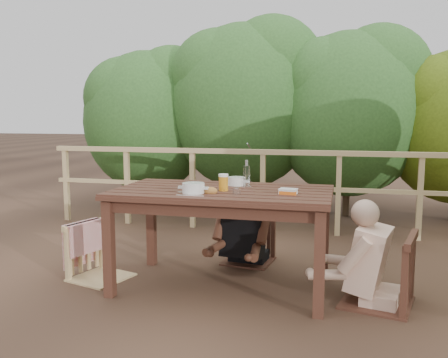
% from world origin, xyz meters
% --- Properties ---
extents(ground, '(60.00, 60.00, 0.00)m').
position_xyz_m(ground, '(0.00, 0.00, 0.00)').
color(ground, '#4F3525').
rests_on(ground, ground).
extents(table, '(1.74, 0.98, 0.81)m').
position_xyz_m(table, '(0.00, 0.00, 0.40)').
color(table, '#3D2117').
rests_on(table, ground).
extents(chair_left, '(0.56, 0.56, 0.91)m').
position_xyz_m(chair_left, '(-1.08, -0.06, 0.46)').
color(chair_left, tan).
rests_on(chair_left, ground).
extents(chair_far, '(0.50, 0.50, 0.91)m').
position_xyz_m(chair_far, '(0.08, 0.73, 0.45)').
color(chair_far, '#3D2117').
rests_on(chair_far, ground).
extents(chair_right, '(0.62, 0.62, 1.04)m').
position_xyz_m(chair_right, '(1.22, -0.06, 0.52)').
color(chair_right, '#3D2117').
rests_on(chair_right, ground).
extents(woman, '(0.57, 0.68, 1.25)m').
position_xyz_m(woman, '(0.08, 0.75, 0.63)').
color(woman, black).
rests_on(woman, ground).
extents(diner_right, '(0.75, 0.66, 1.30)m').
position_xyz_m(diner_right, '(1.25, -0.06, 0.65)').
color(diner_right, '#D7AC93').
rests_on(diner_right, ground).
extents(railing, '(5.60, 0.10, 1.01)m').
position_xyz_m(railing, '(0.00, 2.00, 0.51)').
color(railing, tan).
rests_on(railing, ground).
extents(hedge_row, '(6.60, 1.60, 3.80)m').
position_xyz_m(hedge_row, '(0.40, 3.20, 1.90)').
color(hedge_row, '#294F20').
rests_on(hedge_row, ground).
extents(soup_near, '(0.29, 0.29, 0.10)m').
position_xyz_m(soup_near, '(-0.17, -0.24, 0.85)').
color(soup_near, white).
rests_on(soup_near, table).
extents(soup_far, '(0.26, 0.26, 0.09)m').
position_xyz_m(soup_far, '(0.06, 0.25, 0.85)').
color(soup_far, white).
rests_on(soup_far, table).
extents(bread_roll, '(0.11, 0.08, 0.07)m').
position_xyz_m(bread_roll, '(-0.04, -0.22, 0.84)').
color(bread_roll, '#A96738').
rests_on(bread_roll, table).
extents(beer_glass, '(0.08, 0.08, 0.15)m').
position_xyz_m(beer_glass, '(0.03, -0.07, 0.88)').
color(beer_glass, gold).
rests_on(beer_glass, table).
extents(bottle, '(0.06, 0.06, 0.24)m').
position_xyz_m(bottle, '(0.16, 0.19, 0.93)').
color(bottle, silver).
rests_on(bottle, table).
extents(tumbler, '(0.06, 0.06, 0.07)m').
position_xyz_m(tumbler, '(0.16, -0.21, 0.84)').
color(tumbler, silver).
rests_on(tumbler, table).
extents(butter_tub, '(0.15, 0.11, 0.06)m').
position_xyz_m(butter_tub, '(0.54, -0.11, 0.83)').
color(butter_tub, white).
rests_on(butter_tub, table).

